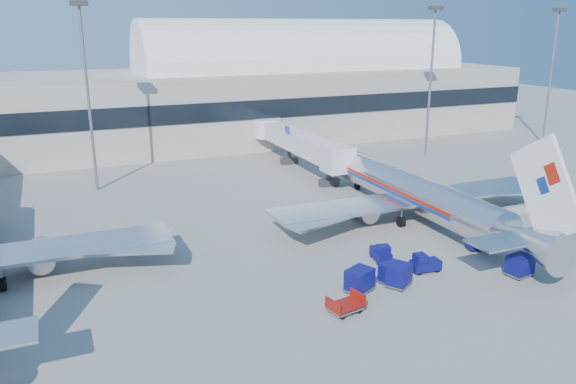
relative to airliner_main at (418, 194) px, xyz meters
name	(u,v)px	position (x,y,z in m)	size (l,w,h in m)	color
ground	(355,249)	(-10.00, -4.51, -2.93)	(260.00, 260.00, 0.00)	gray
terminal	(119,102)	(-23.60, 51.46, 4.60)	(170.00, 28.15, 21.00)	#B2AA9E
airliner_main	(418,194)	(0.00, 0.00, 0.00)	(32.00, 37.26, 12.07)	silver
jetbridge_near	(295,141)	(-2.40, 26.30, 1.00)	(4.40, 27.50, 6.25)	silver
mast_west	(85,70)	(-30.00, 25.49, 11.87)	(2.00, 1.20, 22.60)	slate
mast_east	(432,60)	(20.00, 25.49, 11.87)	(2.00, 1.20, 22.60)	slate
mast_far_east	(553,56)	(45.00, 25.49, 11.87)	(2.00, 1.20, 22.60)	slate
barrier_near	(492,214)	(8.00, -2.51, -2.48)	(3.00, 0.55, 0.90)	#9E9E96
barrier_mid	(516,210)	(11.30, -2.51, -2.48)	(3.00, 0.55, 0.90)	#9E9E96
barrier_far	(538,206)	(14.60, -2.51, -2.48)	(3.00, 0.55, 0.90)	#9E9E96
tug_lead	(424,263)	(-7.06, -10.99, -2.19)	(2.57, 1.45, 1.61)	#0B0B54
tug_right	(478,243)	(0.35, -8.99, -2.30)	(2.30, 1.48, 1.38)	#0B0B54
tug_left	(381,253)	(-9.24, -7.71, -2.18)	(1.75, 2.71, 1.63)	#0B0B54
cart_train_a	(392,273)	(-10.82, -11.81, -2.02)	(2.20, 1.85, 1.69)	#0B0B54
cart_train_b	(399,275)	(-10.61, -12.50, -1.96)	(2.58, 2.44, 1.81)	#0B0B54
cart_train_c	(359,280)	(-13.97, -12.09, -1.92)	(2.63, 2.39, 1.89)	#0B0B54
cart_solo_near	(520,265)	(-0.41, -14.81, -1.97)	(2.24, 1.83, 1.80)	#0B0B54
cart_solo_far	(565,237)	(8.59, -11.38, -2.04)	(2.35, 2.24, 1.65)	#0B0B54
cart_open_red	(346,307)	(-16.54, -14.58, -2.45)	(2.75, 2.19, 0.66)	slate
ramp_worker	(560,249)	(5.80, -13.32, -2.09)	(0.61, 0.40, 1.67)	#BEF419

